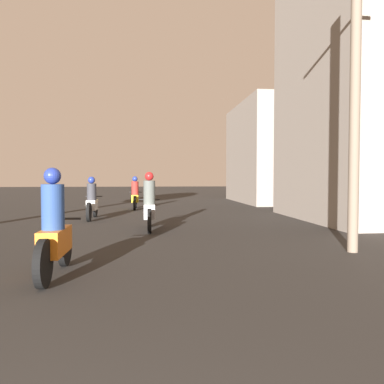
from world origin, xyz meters
The scene contains 7 objects.
motorcycle_orange centered at (-0.56, 5.56, 0.63)m, with size 0.60×1.91×1.60m.
motorcycle_silver centered at (0.82, 10.30, 0.64)m, with size 0.60×1.95×1.61m.
motorcycle_white centered at (-1.17, 13.20, 0.60)m, with size 0.60×2.08×1.49m.
motorcycle_yellow centered at (0.16, 17.27, 0.60)m, with size 0.60×1.93×1.51m.
building_right_near centered at (8.12, 12.04, 4.41)m, with size 4.28×6.07×8.82m.
building_right_far centered at (8.66, 21.51, 2.89)m, with size 5.20×7.38×5.78m.
utility_pole_near centered at (4.76, 6.76, 3.43)m, with size 1.60×0.20×6.54m.
Camera 1 is at (0.83, -0.09, 1.46)m, focal length 35.00 mm.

